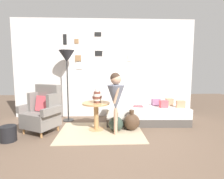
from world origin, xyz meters
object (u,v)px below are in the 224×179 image
(armchair, at_px, (43,111))
(demijohn_far, at_px, (132,122))
(person_child, at_px, (116,95))
(magazine_basket, at_px, (8,134))
(vase_striped, at_px, (97,97))
(floor_lamp, at_px, (67,60))
(book_on_daybed, at_px, (138,106))
(daybed, at_px, (146,114))
(side_table, at_px, (96,110))
(demijohn_near, at_px, (116,124))

(armchair, height_order, demijohn_far, armchair)
(person_child, bearing_deg, magazine_basket, -172.11)
(vase_striped, relative_size, demijohn_far, 0.68)
(floor_lamp, height_order, book_on_daybed, floor_lamp)
(floor_lamp, distance_m, book_on_daybed, 2.06)
(vase_striped, bearing_deg, magazine_basket, -161.65)
(vase_striped, xyz_separation_m, person_child, (0.37, -0.25, 0.08))
(daybed, bearing_deg, book_on_daybed, -167.09)
(side_table, xyz_separation_m, magazine_basket, (-1.56, -0.53, -0.28))
(person_child, bearing_deg, side_table, 147.00)
(vase_striped, xyz_separation_m, floor_lamp, (-0.75, 0.72, 0.81))
(person_child, xyz_separation_m, demijohn_near, (0.02, 0.15, -0.63))
(demijohn_far, bearing_deg, daybed, 49.20)
(daybed, xyz_separation_m, book_on_daybed, (-0.21, -0.05, 0.22))
(demijohn_far, bearing_deg, floor_lamp, 152.86)
(armchair, distance_m, book_on_daybed, 2.12)
(vase_striped, relative_size, book_on_daybed, 1.36)
(daybed, bearing_deg, floor_lamp, 172.41)
(vase_striped, height_order, person_child, person_child)
(armchair, relative_size, magazine_basket, 3.46)
(floor_lamp, xyz_separation_m, demijohn_far, (1.48, -0.76, -1.34))
(daybed, bearing_deg, armchair, -167.80)
(armchair, xyz_separation_m, daybed, (2.28, 0.49, -0.24))
(demijohn_far, xyz_separation_m, magazine_basket, (-2.31, -0.49, -0.04))
(person_child, bearing_deg, floor_lamp, 139.18)
(person_child, height_order, magazine_basket, person_child)
(side_table, distance_m, demijohn_far, 0.79)
(armchair, relative_size, book_on_daybed, 4.41)
(demijohn_near, bearing_deg, daybed, 36.32)
(person_child, bearing_deg, book_on_daybed, 49.13)
(daybed, relative_size, person_child, 1.57)
(demijohn_near, height_order, demijohn_far, demijohn_far)
(vase_striped, height_order, demijohn_far, vase_striped)
(book_on_daybed, bearing_deg, magazine_basket, -159.65)
(daybed, relative_size, demijohn_near, 4.86)
(side_table, relative_size, magazine_basket, 2.10)
(vase_striped, height_order, floor_lamp, floor_lamp)
(vase_striped, height_order, demijohn_near, vase_striped)
(person_child, relative_size, book_on_daybed, 5.58)
(side_table, xyz_separation_m, floor_lamp, (-0.73, 0.71, 1.10))
(armchair, relative_size, demijohn_near, 2.44)
(floor_lamp, bearing_deg, side_table, -44.45)
(person_child, distance_m, demijohn_far, 0.74)
(floor_lamp, height_order, person_child, floor_lamp)
(side_table, relative_size, book_on_daybed, 2.68)
(daybed, bearing_deg, magazine_basket, -160.20)
(side_table, distance_m, person_child, 0.60)
(daybed, xyz_separation_m, side_table, (-1.19, -0.46, 0.22))
(side_table, distance_m, magazine_basket, 1.67)
(armchair, distance_m, magazine_basket, 0.74)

